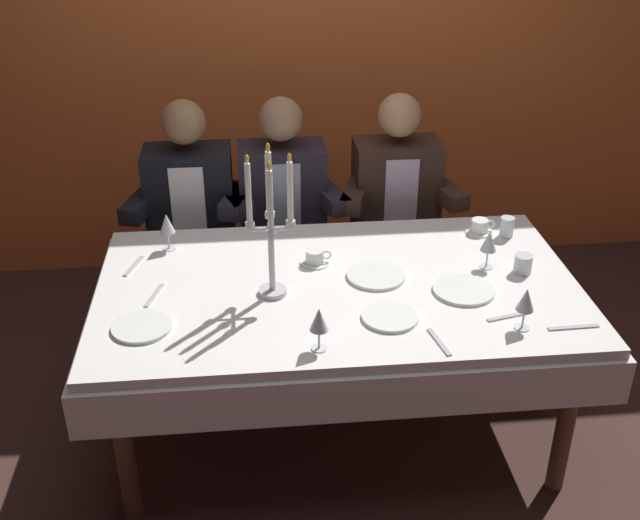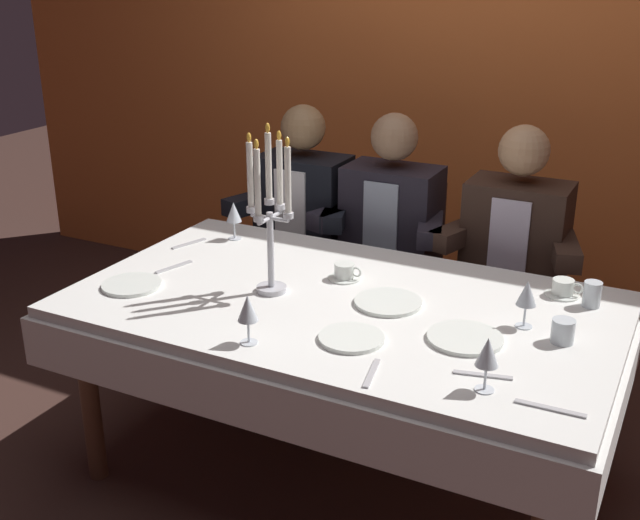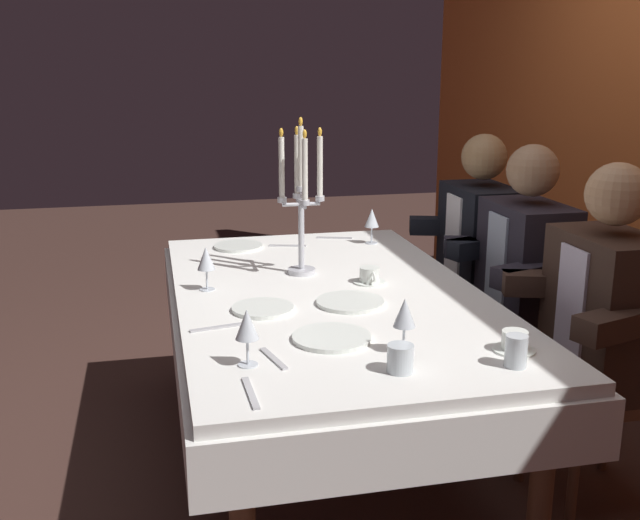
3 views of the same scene
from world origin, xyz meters
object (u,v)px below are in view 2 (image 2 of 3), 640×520
Objects in this scene: dinner_plate_0 at (465,338)px; seated_diner_0 at (304,209)px; dining_table at (342,330)px; wine_glass_3 at (487,353)px; water_tumbler_0 at (563,331)px; coffee_cup_1 at (563,288)px; wine_glass_1 at (234,213)px; seated_diner_2 at (516,242)px; wine_glass_0 at (248,310)px; wine_glass_2 at (527,295)px; dinner_plate_2 at (388,302)px; candelabra at (270,214)px; dinner_plate_3 at (351,338)px; seated_diner_1 at (392,223)px; dinner_plate_1 at (132,285)px; coffee_cup_0 at (345,272)px; water_tumbler_1 at (592,294)px.

seated_diner_0 is at bearing 138.08° from dinner_plate_0.
wine_glass_3 is (0.62, -0.38, 0.24)m from dining_table.
water_tumbler_0 is 0.38m from coffee_cup_1.
seated_diner_2 reaches higher than wine_glass_1.
wine_glass_0 is 0.98m from wine_glass_1.
wine_glass_0 is 0.74m from wine_glass_3.
dinner_plate_2 is at bearing -175.68° from wine_glass_2.
candelabra is 0.45m from wine_glass_0.
dinner_plate_0 is 1.47× the size of wine_glass_3.
seated_diner_1 reaches higher than dinner_plate_3.
dinner_plate_0 is 1.47× the size of wine_glass_0.
dinner_plate_2 and dinner_plate_3 have the same top height.
dining_table is at bearing 120.62° from dinner_plate_3.
dinner_plate_1 and dinner_plate_3 have the same top height.
candelabra is at bearing -168.14° from dinner_plate_2.
wine_glass_1 is at bearing 167.35° from wine_glass_2.
wine_glass_2 is 1.00× the size of wine_glass_3.
seated_diner_0 is at bearing 125.20° from dining_table.
coffee_cup_0 is (0.67, 0.42, 0.02)m from dinner_plate_1.
dinner_plate_2 is 0.19× the size of seated_diner_0.
water_tumbler_1 is 0.69× the size of coffee_cup_1.
seated_diner_0 is at bearing 180.00° from seated_diner_2.
wine_glass_0 is 0.13× the size of seated_diner_0.
candelabra is at bearing -125.15° from seated_diner_2.
dining_table is 0.49m from candelabra.
wine_glass_1 is 0.65m from coffee_cup_0.
wine_glass_1 is at bearing -134.95° from seated_diner_1.
dining_table is at bearing -156.67° from water_tumbler_1.
seated_diner_2 is at bearing 54.85° from candelabra.
coffee_cup_1 is at bearing 67.43° from dinner_plate_0.
water_tumbler_1 is 0.07× the size of seated_diner_0.
dinner_plate_1 is 1.33× the size of wine_glass_2.
dinner_plate_2 is (0.16, 0.04, 0.13)m from dining_table.
wine_glass_2 is at bearing 6.79° from dining_table.
coffee_cup_1 is 0.99m from seated_diner_1.
seated_diner_0 is at bearing 127.81° from coffee_cup_0.
dinner_plate_3 is 0.85m from coffee_cup_1.
wine_glass_1 is at bearing 150.26° from wine_glass_3.
seated_diner_2 reaches higher than wine_glass_3.
candelabra is 0.80m from dinner_plate_0.
dinner_plate_1 is 1.33× the size of wine_glass_3.
seated_diner_0 is at bearing 111.23° from candelabra.
wine_glass_3 is 0.43m from water_tumbler_0.
dinner_plate_0 is 0.25m from wine_glass_2.
water_tumbler_1 is at bearing -21.04° from seated_diner_0.
candelabra is 1.05m from water_tumbler_0.
seated_diner_2 is at bearing 0.00° from seated_diner_0.
wine_glass_1 is (-0.85, 0.33, 0.11)m from dinner_plate_2.
seated_diner_1 is at bearing 0.00° from seated_diner_0.
wine_glass_1 is at bearing 135.62° from candelabra.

